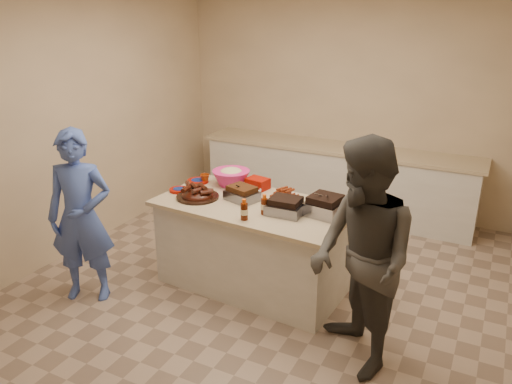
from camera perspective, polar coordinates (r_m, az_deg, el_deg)
The scene contains 20 objects.
room at distance 4.97m, azimuth 0.66°, elevation -10.93°, with size 4.50×5.00×2.70m, color beige, non-canonical shape.
back_counter at distance 6.65m, azimuth 9.10°, elevation 1.43°, with size 3.60×0.64×0.90m, color silver, non-canonical shape.
island at distance 5.03m, azimuth -0.26°, elevation -10.49°, with size 1.82×0.96×0.86m, color silver, non-canonical shape.
rib_platter at distance 4.82m, azimuth -6.67°, elevation -0.66°, with size 0.41×0.41×0.16m, color #3F1309, non-canonical shape.
pulled_pork_tray at distance 4.74m, azimuth -1.61°, elevation -0.93°, with size 0.30×0.22×0.09m, color #47230F.
brisket_tray at distance 4.44m, azimuth 3.37°, elevation -2.48°, with size 0.31×0.26×0.09m, color black.
roasting_pan at distance 4.45m, azimuth 7.83°, elevation -2.56°, with size 0.30×0.30×0.12m, color gray.
coleslaw_bowl at distance 5.14m, azimuth -2.84°, elevation 0.82°, with size 0.38×0.38×0.26m, color #E32683, non-canonical shape.
sausage_plate at distance 4.78m, azimuth 3.43°, elevation -0.77°, with size 0.30×0.30×0.05m, color silver.
mac_cheese_dish at distance 4.66m, azimuth 9.33°, elevation -1.55°, with size 0.29×0.22×0.08m, color orange.
bbq_bottle_a at distance 4.31m, azimuth -1.35°, elevation -3.17°, with size 0.06×0.06×0.19m, color #401304.
bbq_bottle_b at distance 4.42m, azimuth 0.96°, elevation -2.53°, with size 0.06×0.06×0.18m, color #401304.
mustard_bottle at distance 4.75m, azimuth -1.22°, elevation -0.86°, with size 0.05×0.05×0.12m, color gold.
sauce_bowl at distance 4.89m, azimuth -0.24°, elevation -0.21°, with size 0.15×0.05×0.15m, color silver.
plate_stack_large at distance 5.25m, azimuth -6.65°, elevation 1.10°, with size 0.22×0.22×0.03m, color #920D02.
plate_stack_small at distance 5.02m, azimuth -8.79°, elevation 0.09°, with size 0.19×0.19×0.03m, color #920D02.
plastic_cup at distance 5.23m, azimuth -5.85°, elevation 1.07°, with size 0.10×0.09×0.10m, color #862D08.
basket_stack at distance 5.04m, azimuth 0.19°, elevation 0.41°, with size 0.21×0.16×0.11m, color #920D02.
guest_blue at distance 5.12m, azimuth -18.31°, elevation -11.08°, with size 0.59×1.62×0.39m, color #435FBC.
guest_gray at distance 4.16m, azimuth 11.04°, elevation -18.41°, with size 0.86×1.78×0.67m, color #464440.
Camera 1 is at (1.87, -3.81, 2.59)m, focal length 35.00 mm.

